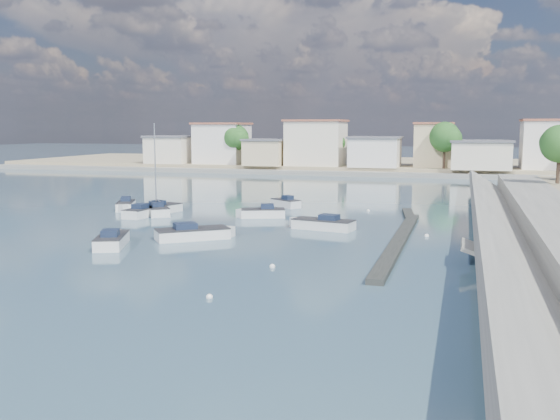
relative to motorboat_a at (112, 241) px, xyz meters
name	(u,v)px	position (x,y,z in m)	size (l,w,h in m)	color
ground	(366,196)	(12.58, 36.96, -0.38)	(400.00, 400.00, 0.00)	#2C4459
breakwater	(401,234)	(19.49, 9.65, -0.21)	(2.00, 31.02, 0.35)	black
far_shore_land	(406,166)	(12.58, 88.96, 0.32)	(160.00, 40.00, 1.40)	gray
far_shore_quay	(394,175)	(12.58, 67.96, 0.02)	(160.00, 2.50, 0.80)	slate
far_town	(461,147)	(23.30, 73.88, 4.56)	(113.01, 12.80, 8.35)	beige
shore_trees	(446,141)	(20.92, 65.08, 5.84)	(74.56, 38.32, 7.92)	#38281E
motorboat_a	(112,241)	(0.00, 0.00, 0.00)	(3.39, 5.16, 1.48)	silver
motorboat_b	(144,212)	(-5.10, 13.99, 0.00)	(2.23, 5.03, 1.48)	silver
motorboat_c	(320,225)	(12.65, 11.42, 0.00)	(5.76, 2.88, 1.48)	silver
motorboat_d	(261,213)	(5.75, 16.38, 0.00)	(4.60, 3.00, 1.48)	silver
motorboat_e	(163,209)	(-4.58, 16.70, 0.00)	(2.97, 5.07, 1.48)	silver
motorboat_f	(284,203)	(5.76, 24.49, 0.00)	(3.71, 3.27, 1.48)	silver
motorboat_g	(125,206)	(-9.29, 17.68, 0.00)	(3.05, 4.50, 1.48)	silver
motorboat_h	(196,234)	(4.62, 4.25, 0.00)	(5.62, 5.06, 1.48)	silver
sailboat	(156,210)	(-4.83, 15.79, 0.04)	(4.58, 5.30, 9.00)	silver
mooring_buoys	(360,235)	(16.34, 8.99, -0.33)	(14.84, 34.51, 0.35)	white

